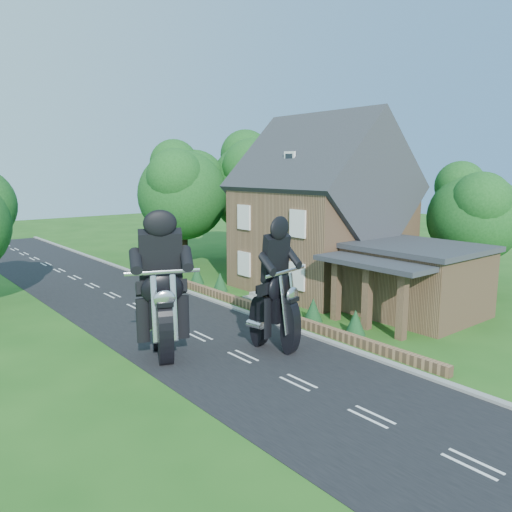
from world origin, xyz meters
TOP-DOWN VIEW (x-y plane):
  - ground at (0.00, 0.00)m, footprint 120.00×120.00m
  - road at (0.00, 0.00)m, footprint 7.00×80.00m
  - kerb at (3.65, 0.00)m, footprint 0.30×80.00m
  - garden_wall at (4.30, 5.00)m, footprint 0.30×22.00m
  - house at (10.49, 6.00)m, footprint 9.54×8.64m
  - annex at (9.87, -0.80)m, footprint 7.05×5.94m
  - tree_annex_side at (17.13, 0.10)m, footprint 5.64×5.20m
  - tree_house_right at (16.65, 8.62)m, footprint 6.51×6.00m
  - tree_behind_house at (14.18, 16.14)m, footprint 7.81×7.20m
  - tree_behind_left at (8.16, 17.13)m, footprint 6.94×6.40m
  - shrub_a at (5.30, -1.00)m, footprint 0.90×0.90m
  - shrub_b at (5.30, 1.50)m, footprint 0.90×0.90m
  - shrub_c at (5.30, 4.00)m, footprint 0.90×0.90m
  - shrub_d at (5.30, 9.00)m, footprint 0.90×0.90m
  - shrub_e at (5.30, 11.50)m, footprint 0.90×0.90m
  - shrub_f at (5.30, 14.00)m, footprint 0.90×0.90m
  - motorcycle_lead at (1.44, -0.19)m, footprint 0.79×1.75m
  - motorcycle_follow at (-2.35, 1.83)m, footprint 1.09×1.83m

SIDE VIEW (x-z plane):
  - ground at x=0.00m, z-range 0.00..0.00m
  - road at x=0.00m, z-range 0.00..0.02m
  - kerb at x=3.65m, z-range 0.00..0.12m
  - garden_wall at x=4.30m, z-range 0.00..0.40m
  - shrub_a at x=5.30m, z-range 0.00..1.10m
  - shrub_b at x=5.30m, z-range 0.00..1.10m
  - shrub_c at x=5.30m, z-range 0.00..1.10m
  - shrub_d at x=5.30m, z-range 0.00..1.10m
  - shrub_e at x=5.30m, z-range 0.00..1.10m
  - shrub_f at x=5.30m, z-range 0.00..1.10m
  - motorcycle_lead at x=1.44m, z-range 0.00..1.58m
  - motorcycle_follow at x=-2.35m, z-range 0.00..1.67m
  - annex at x=9.87m, z-range 0.05..3.49m
  - house at x=10.49m, z-range -0.78..9.46m
  - tree_annex_side at x=17.13m, z-range 0.95..8.43m
  - tree_house_right at x=16.65m, z-range 0.99..9.39m
  - tree_behind_left at x=8.16m, z-range 1.15..10.31m
  - tree_behind_house at x=14.18m, z-range 1.19..11.27m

